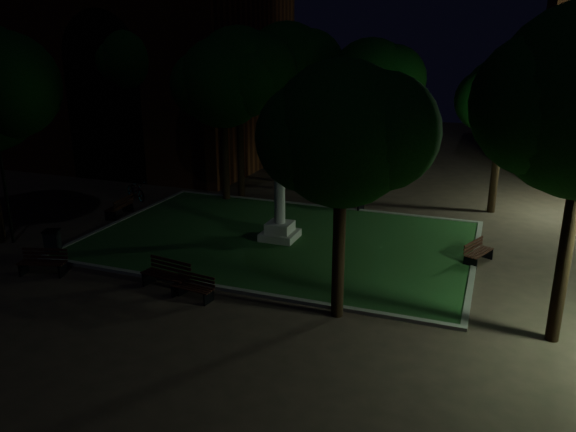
% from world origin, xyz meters
% --- Properties ---
extents(ground, '(80.00, 80.00, 0.00)m').
position_xyz_m(ground, '(0.00, 0.00, 0.00)').
color(ground, '#45342A').
extents(lawn, '(15.00, 10.00, 0.08)m').
position_xyz_m(lawn, '(0.00, 2.00, 0.04)').
color(lawn, '#245121').
rests_on(lawn, ground).
extents(lawn_kerb, '(15.40, 10.40, 0.12)m').
position_xyz_m(lawn_kerb, '(0.00, 2.00, 0.06)').
color(lawn_kerb, slate).
rests_on(lawn_kerb, ground).
extents(monument, '(1.40, 1.40, 3.20)m').
position_xyz_m(monument, '(0.00, 2.00, 0.96)').
color(monument, '#AEAA9E').
rests_on(monument, lawn).
extents(building_main, '(20.00, 12.00, 15.00)m').
position_xyz_m(building_main, '(-15.86, 13.79, 7.38)').
color(building_main, '#572813').
rests_on(building_main, ground).
extents(tree_north_wl, '(5.43, 4.43, 8.56)m').
position_xyz_m(tree_north_wl, '(-4.21, 7.46, 6.33)').
color(tree_north_wl, black).
rests_on(tree_north_wl, ground).
extents(tree_north_er, '(5.08, 4.14, 8.00)m').
position_xyz_m(tree_north_er, '(1.84, 9.80, 5.92)').
color(tree_north_er, black).
rests_on(tree_north_er, ground).
extents(tree_ne, '(4.51, 3.68, 7.21)m').
position_xyz_m(tree_ne, '(8.05, 9.29, 5.35)').
color(tree_ne, black).
rests_on(tree_ne, ground).
extents(tree_se, '(4.93, 4.03, 7.44)m').
position_xyz_m(tree_se, '(4.08, -3.49, 5.41)').
color(tree_se, black).
rests_on(tree_se, ground).
extents(tree_nw, '(5.64, 4.60, 9.12)m').
position_xyz_m(tree_nw, '(-11.22, 9.65, 6.81)').
color(tree_nw, black).
rests_on(tree_nw, ground).
extents(tree_far_north, '(5.85, 4.78, 8.85)m').
position_xyz_m(tree_far_north, '(-3.17, 11.39, 6.45)').
color(tree_far_north, black).
rests_on(tree_far_north, ground).
extents(tree_extra, '(5.35, 4.37, 8.07)m').
position_xyz_m(tree_extra, '(-4.70, 6.70, 5.88)').
color(tree_extra, black).
rests_on(tree_extra, ground).
extents(lamppost_sw, '(1.18, 0.28, 4.27)m').
position_xyz_m(lamppost_sw, '(-10.06, -2.04, 3.01)').
color(lamppost_sw, black).
rests_on(lamppost_sw, ground).
extents(lamppost_nw, '(1.18, 0.28, 4.48)m').
position_xyz_m(lamppost_nw, '(-12.52, 11.33, 3.13)').
color(lamppost_nw, black).
rests_on(lamppost_nw, ground).
extents(bench_near_left, '(1.78, 0.85, 0.94)m').
position_xyz_m(bench_near_left, '(-1.80, -3.58, 0.44)').
color(bench_near_left, black).
rests_on(bench_near_left, ground).
extents(bench_near_right, '(1.47, 0.66, 0.78)m').
position_xyz_m(bench_near_right, '(-0.59, -3.99, 0.37)').
color(bench_near_right, black).
rests_on(bench_near_right, ground).
extents(bench_west_near, '(1.72, 0.99, 0.89)m').
position_xyz_m(bench_west_near, '(-6.47, -4.14, 0.42)').
color(bench_west_near, black).
rests_on(bench_west_near, ground).
extents(bench_left_side, '(0.71, 1.70, 0.91)m').
position_xyz_m(bench_left_side, '(-8.15, 2.45, 0.43)').
color(bench_left_side, black).
rests_on(bench_left_side, ground).
extents(bench_right_side, '(1.04, 1.56, 0.81)m').
position_xyz_m(bench_right_side, '(7.67, 2.37, 0.38)').
color(bench_right_side, black).
rests_on(bench_right_side, ground).
extents(bench_far_side, '(1.81, 1.02, 0.94)m').
position_xyz_m(bench_far_side, '(1.37, 7.36, 0.44)').
color(bench_far_side, black).
rests_on(bench_far_side, ground).
extents(trash_bin, '(0.72, 0.72, 0.94)m').
position_xyz_m(trash_bin, '(-7.62, -2.44, 0.48)').
color(trash_bin, black).
rests_on(trash_bin, ground).
extents(bicycle, '(1.97, 1.51, 0.99)m').
position_xyz_m(bicycle, '(-9.18, 5.13, 0.50)').
color(bicycle, black).
rests_on(bicycle, ground).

